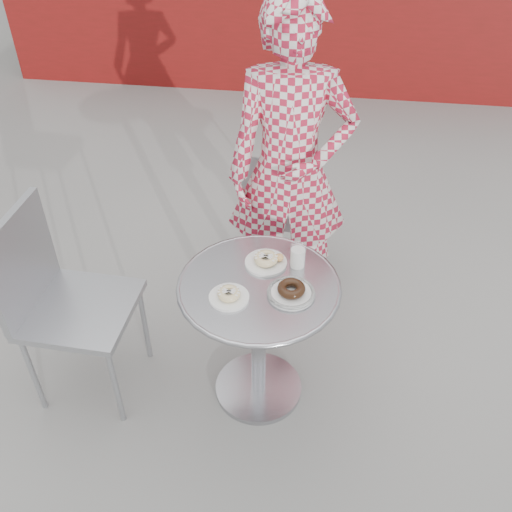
# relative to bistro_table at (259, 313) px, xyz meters

# --- Properties ---
(ground) EXTENTS (60.00, 60.00, 0.00)m
(ground) POSITION_rel_bistro_table_xyz_m (0.04, 0.02, -0.54)
(ground) COLOR #9A9893
(ground) RESTS_ON ground
(bistro_table) EXTENTS (0.70, 0.70, 0.71)m
(bistro_table) POSITION_rel_bistro_table_xyz_m (0.00, 0.00, 0.00)
(bistro_table) COLOR #B9B8BD
(bistro_table) RESTS_ON ground
(chair_far) EXTENTS (0.45, 0.46, 0.85)m
(chair_far) POSITION_rel_bistro_table_xyz_m (0.02, 0.97, -0.28)
(chair_far) COLOR #9DA0A5
(chair_far) RESTS_ON ground
(chair_left) EXTENTS (0.49, 0.49, 0.99)m
(chair_left) POSITION_rel_bistro_table_xyz_m (-0.82, -0.05, -0.23)
(chair_left) COLOR #9DA0A5
(chair_left) RESTS_ON ground
(seated_person) EXTENTS (0.67, 0.49, 1.73)m
(seated_person) POSITION_rel_bistro_table_xyz_m (0.06, 0.68, 0.33)
(seated_person) COLOR #AD1A34
(seated_person) RESTS_ON ground
(plate_far) EXTENTS (0.19, 0.19, 0.05)m
(plate_far) POSITION_rel_bistro_table_xyz_m (0.02, 0.14, 0.19)
(plate_far) COLOR white
(plate_far) RESTS_ON bistro_table
(plate_near) EXTENTS (0.17, 0.17, 0.04)m
(plate_near) POSITION_rel_bistro_table_xyz_m (-0.11, -0.10, 0.19)
(plate_near) COLOR white
(plate_near) RESTS_ON bistro_table
(plate_checker) EXTENTS (0.20, 0.20, 0.05)m
(plate_checker) POSITION_rel_bistro_table_xyz_m (0.14, -0.04, 0.19)
(plate_checker) COLOR white
(plate_checker) RESTS_ON bistro_table
(milk_cup) EXTENTS (0.07, 0.07, 0.11)m
(milk_cup) POSITION_rel_bistro_table_xyz_m (0.15, 0.14, 0.22)
(milk_cup) COLOR white
(milk_cup) RESTS_ON bistro_table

